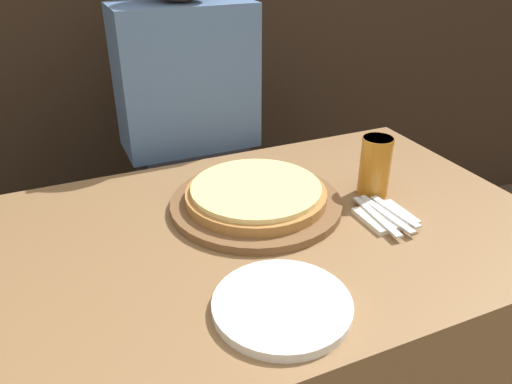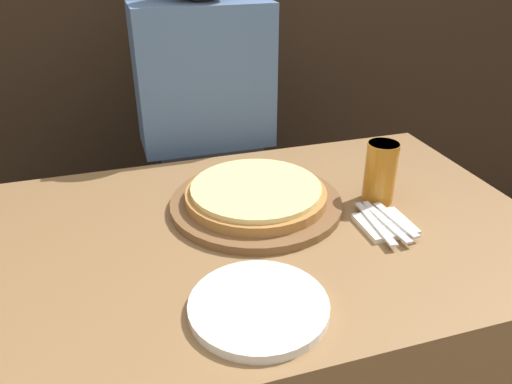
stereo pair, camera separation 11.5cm
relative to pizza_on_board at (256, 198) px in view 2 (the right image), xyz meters
name	(u,v)px [view 2 (the right image)]	position (x,y,z in m)	size (l,w,h in m)	color
dining_table	(243,359)	(-0.06, -0.09, -0.41)	(1.33, 0.80, 0.77)	olive
pizza_on_board	(256,198)	(0.00, 0.00, 0.00)	(0.40, 0.40, 0.06)	brown
beer_glass	(381,170)	(0.29, -0.06, 0.06)	(0.07, 0.07, 0.15)	#B7701E
dinner_plate	(259,306)	(-0.10, -0.34, -0.02)	(0.24, 0.24, 0.02)	silver
napkin_stack	(385,225)	(0.24, -0.17, -0.02)	(0.11, 0.11, 0.01)	silver
fork	(375,223)	(0.22, -0.17, -0.01)	(0.03, 0.18, 0.00)	silver
dinner_knife	(385,221)	(0.24, -0.17, -0.01)	(0.03, 0.18, 0.00)	silver
spoon	(396,220)	(0.27, -0.17, -0.01)	(0.03, 0.15, 0.00)	silver
diner_person	(208,161)	(-0.02, 0.47, -0.11)	(0.40, 0.21, 1.37)	#33333D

